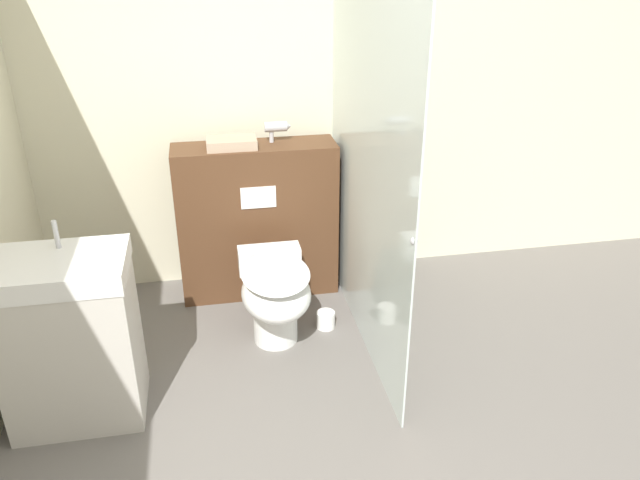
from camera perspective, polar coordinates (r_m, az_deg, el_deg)
wall_back at (r=4.17m, az=-4.65°, el=12.59°), size 8.00×0.06×2.50m
partition_panel at (r=4.15m, az=-5.73°, el=1.77°), size 1.04×0.32×1.04m
shower_glass at (r=3.45m, az=4.20°, el=6.58°), size 0.04×1.74×2.14m
toilet at (r=3.65m, az=-4.12°, el=-4.99°), size 0.40×0.66×0.52m
sink_vanity at (r=3.31m, az=-21.82°, el=-8.43°), size 0.63×0.45×1.02m
hair_drier at (r=4.00m, az=-3.98°, el=10.23°), size 0.17×0.06×0.13m
folded_towel at (r=3.92m, az=-8.11°, el=8.78°), size 0.31×0.20×0.06m
spare_toilet_roll at (r=3.93m, az=0.53°, el=-7.30°), size 0.12×0.12×0.11m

